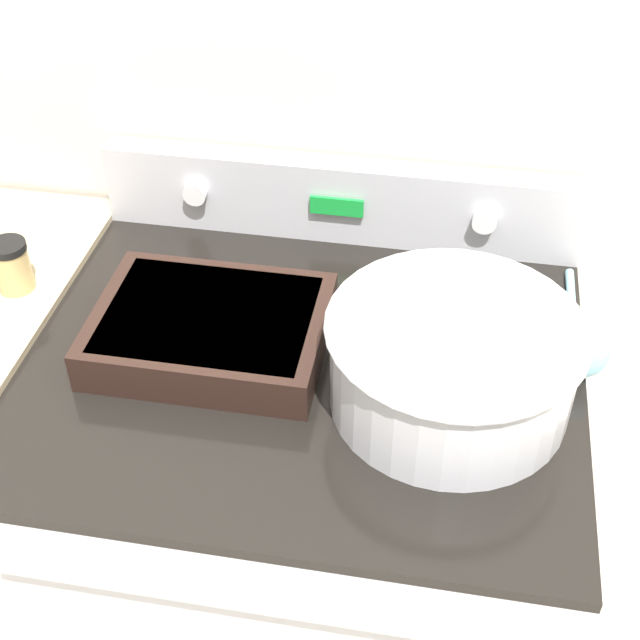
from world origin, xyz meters
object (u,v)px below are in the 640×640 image
object	(u,v)px
mixing_bowl	(452,358)
casserole_dish	(210,328)
ladle	(580,346)
spice_jar_black_cap	(12,266)

from	to	relation	value
mixing_bowl	casserole_dish	distance (m)	0.36
ladle	spice_jar_black_cap	xyz separation A→B (m)	(-0.87, 0.02, 0.02)
ladle	spice_jar_black_cap	world-z (taller)	spice_jar_black_cap
mixing_bowl	casserole_dish	bearing A→B (deg)	171.50
ladle	mixing_bowl	bearing A→B (deg)	-150.41
casserole_dish	spice_jar_black_cap	size ratio (longest dim) A/B	3.98
casserole_dish	ladle	world-z (taller)	ladle
casserole_dish	ladle	size ratio (longest dim) A/B	1.23
mixing_bowl	ladle	size ratio (longest dim) A/B	1.27
mixing_bowl	ladle	distance (m)	0.21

